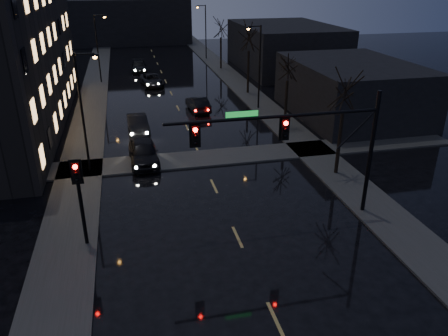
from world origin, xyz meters
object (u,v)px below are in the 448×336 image
oncoming_car_b (138,124)px  lead_car (198,104)px  oncoming_car_d (139,67)px  oncoming_car_a (143,152)px  oncoming_car_c (152,80)px

oncoming_car_b → lead_car: oncoming_car_b is taller
oncoming_car_d → lead_car: bearing=-75.2°
oncoming_car_a → oncoming_car_c: bearing=82.4°
oncoming_car_b → lead_car: bearing=36.0°
oncoming_car_d → lead_car: (4.73, -20.03, -0.01)m
oncoming_car_d → lead_car: oncoming_car_d is taller
oncoming_car_b → oncoming_car_d: oncoming_car_b is taller
oncoming_car_a → oncoming_car_c: oncoming_car_a is taller
oncoming_car_c → oncoming_car_d: oncoming_car_d is taller
oncoming_car_b → lead_car: size_ratio=1.01×
oncoming_car_a → oncoming_car_d: oncoming_car_a is taller
oncoming_car_a → oncoming_car_c: 23.55m
oncoming_car_a → lead_car: (5.92, 11.75, -0.12)m
lead_car → oncoming_car_d: bearing=-82.8°
oncoming_car_b → lead_car: 7.81m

